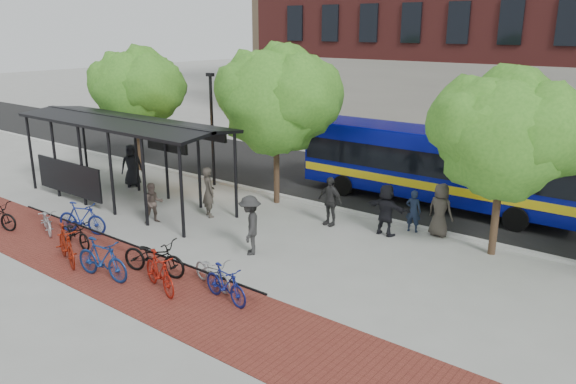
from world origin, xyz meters
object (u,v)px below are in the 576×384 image
Objects in this scene: bus at (436,163)px; pedestrian_7 at (413,211)px; bike_2 at (47,220)px; bike_4 at (75,233)px; pedestrian_1 at (209,192)px; bus_shelter at (120,131)px; pedestrian_9 at (250,225)px; bike_11 at (226,284)px; pedestrian_0 at (132,165)px; bike_8 at (154,256)px; bike_9 at (159,272)px; pedestrian_6 at (440,210)px; tree_b at (279,95)px; bike_5 at (66,245)px; bike_7 at (102,259)px; bike_10 at (213,272)px; pedestrian_5 at (386,210)px; bike_3 at (82,218)px; tree_c at (508,130)px; pedestrian_8 at (153,203)px; tree_a at (137,87)px; pedestrian_4 at (330,201)px; lamp_post_left at (212,126)px.

bus is 7.40× the size of pedestrian_7.
bike_4 is (1.97, -0.12, 0.01)m from bike_2.
bike_4 is 5.14m from pedestrian_1.
pedestrian_9 is (7.94, -1.02, -2.02)m from bus_shelter.
bike_11 is at bearing 165.26° from pedestrian_1.
bike_8 is at bearing -87.10° from pedestrian_0.
bike_9 reaches higher than bike_4.
pedestrian_6 is 0.96m from pedestrian_7.
bike_8 is (1.54, -7.80, -3.89)m from tree_b.
bike_8 is at bearing -30.43° from bus_shelter.
bike_5 is at bearing 98.25° from bike_8.
bike_8 is at bearing -59.78° from pedestrian_9.
bike_7 is 1.04× the size of pedestrian_1.
bike_11 is at bearing -94.41° from bus.
bike_11 is at bearing -103.28° from bike_10.
pedestrian_5 is 1.20× the size of pedestrian_7.
bike_8 is at bearing -118.53° from bike_3.
bus is at bearing 4.65° from bike_11.
pedestrian_5 is (-3.66, -0.63, -3.13)m from tree_c.
pedestrian_6 reaches higher than bike_7.
bike_7 is 4.00m from bike_11.
tree_c reaches higher than pedestrian_8.
tree_a is at bearing 60.18° from bike_5.
pedestrian_4 is at bearing 11.62° from bike_9.
bike_7 is at bearing -62.95° from lamp_post_left.
bike_2 is 1.31m from bike_3.
tree_b reaches higher than tree_c.
tree_a reaches higher than bike_10.
lamp_post_left is (4.91, 0.25, -1.49)m from tree_a.
bike_7 is at bearing -102.73° from pedestrian_4.
bike_7 is 2.00m from bike_9.
pedestrian_1 is (4.20, 0.78, -2.02)m from bus_shelter.
pedestrian_6 is 10.43m from pedestrian_8.
pedestrian_5 reaches higher than bike_2.
bus is at bearing 72.78° from pedestrian_4.
lamp_post_left is (1.13, 4.08, -0.25)m from bus_shelter.
pedestrian_0 reaches higher than bike_11.
pedestrian_7 is at bearing -6.34° from bike_10.
bus is 6.67× the size of bike_2.
bus_shelter is 1.79× the size of tree_c.
pedestrian_7 is (3.42, 8.68, 0.21)m from bike_9.
bike_9 is 9.33m from pedestrian_7.
tree_a reaches higher than bus_shelter.
tree_c is 13.16m from lamp_post_left.
tree_b is at bearing -7.26° from pedestrian_7.
tree_a reaches higher than bike_5.
pedestrian_4 is at bearing -66.85° from bike_3.
bus_shelter is 2.07× the size of lamp_post_left.
bike_7 is 3.32m from bike_10.
pedestrian_8 is at bearing -45.84° from bike_3.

